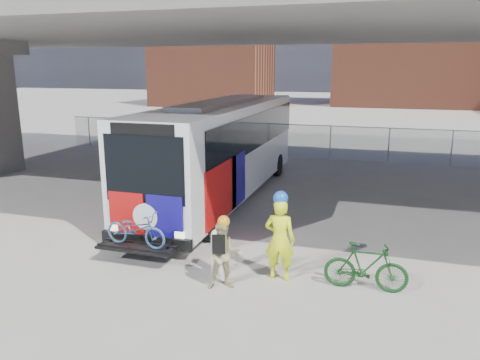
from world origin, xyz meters
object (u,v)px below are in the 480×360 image
at_px(bollard, 217,250).
at_px(cyclist_hivis, 280,237).
at_px(cyclist_tan, 224,254).
at_px(bus, 223,143).
at_px(bike_parked, 366,267).

xyz_separation_m(bollard, cyclist_hivis, (1.50, 0.15, 0.43)).
bearing_deg(cyclist_hivis, cyclist_tan, 38.65).
relative_size(bus, cyclist_hivis, 6.03).
bearing_deg(bollard, cyclist_hivis, 5.62).
height_order(bollard, cyclist_tan, cyclist_tan).
xyz_separation_m(bollard, cyclist_tan, (0.42, -0.71, 0.21)).
bearing_deg(bus, bike_parked, -48.60).
distance_m(bollard, cyclist_tan, 0.85).
distance_m(bus, cyclist_tan, 7.73).
bearing_deg(bike_parked, bus, 39.74).
xyz_separation_m(bus, cyclist_hivis, (3.62, -6.33, -1.08)).
xyz_separation_m(bus, cyclist_tan, (2.54, -7.18, -1.30)).
bearing_deg(bollard, cyclist_tan, -59.36).
bearing_deg(cyclist_hivis, bollard, 5.66).
bearing_deg(cyclist_hivis, bike_parked, -179.96).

